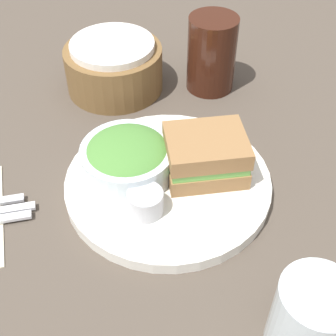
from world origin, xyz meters
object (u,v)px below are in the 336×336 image
Objects in this scene: salad_bowl at (127,157)px; bread_basket at (114,66)px; plate at (168,183)px; sandwich at (207,157)px; drink_glass at (212,54)px; dressing_cup at (145,202)px; water_glass at (310,319)px.

salad_bowl is 0.24m from bread_basket.
plate is 0.07m from sandwich.
drink_glass is (0.08, 0.23, 0.02)m from sandwich.
drink_glass reaches higher than bread_basket.
dressing_cup is at bearing -123.73° from drink_glass.
salad_bowl is at bearing 162.45° from sandwich.
salad_bowl is at bearing 94.84° from dressing_cup.
drink_glass is at bearing -14.02° from bread_basket.
sandwich is at bearing 24.89° from dressing_cup.
bread_basket is 1.69× the size of water_glass.
salad_bowl is at bearing 113.94° from water_glass.
dressing_cup is at bearing 120.05° from water_glass.
water_glass is at bearing -59.95° from dressing_cup.
dressing_cup reaches higher than plate.
bread_basket is at bearing 83.93° from salad_bowl.
bread_basket reaches higher than salad_bowl.
sandwich reaches higher than salad_bowl.
water_glass is (0.10, -0.52, 0.01)m from bread_basket.
water_glass reaches higher than sandwich.
bread_basket is (-0.08, 0.27, -0.01)m from sandwich.
water_glass is (0.08, -0.26, 0.04)m from plate.
plate is 2.22× the size of salad_bowl.
plate is 0.27m from water_glass.
salad_bowl is 0.27m from drink_glass.
drink_glass is 0.17m from bread_basket.
dressing_cup is (-0.04, -0.05, 0.03)m from plate.
plate is at bearing 48.57° from dressing_cup.
dressing_cup is 0.33m from drink_glass.
drink_glass reaches higher than dressing_cup.
water_glass is (-0.06, -0.48, -0.02)m from drink_glass.
salad_bowl is at bearing -96.07° from bread_basket.
plate is 0.07m from dressing_cup.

